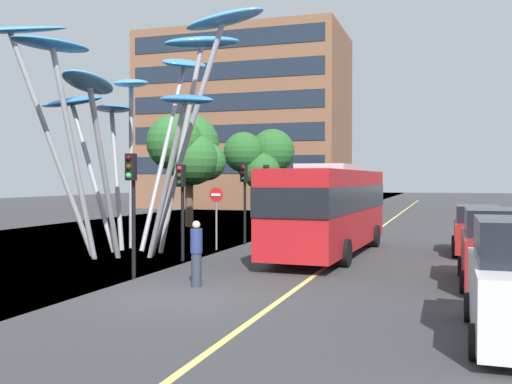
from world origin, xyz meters
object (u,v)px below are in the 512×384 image
object	(u,v)px
red_bus	(330,205)
car_parked_far	(478,231)
pedestrian	(196,253)
traffic_light_kerb_far	(181,191)
traffic_light_island_mid	(244,187)
leaf_sculpture	(132,85)
traffic_light_opposite	(266,184)
car_parked_mid	(498,250)
traffic_light_kerb_near	(132,188)
no_entry_sign	(216,209)

from	to	relation	value
red_bus	car_parked_far	bearing A→B (deg)	19.26
red_bus	car_parked_far	xyz separation A→B (m)	(5.55, 1.94, -1.03)
red_bus	pedestrian	xyz separation A→B (m)	(-2.22, -7.96, -1.02)
traffic_light_kerb_far	traffic_light_island_mid	distance (m)	5.98
leaf_sculpture	traffic_light_island_mid	bearing A→B (deg)	54.34
traffic_light_opposite	car_parked_mid	size ratio (longest dim) A/B	0.82
traffic_light_kerb_near	pedestrian	world-z (taller)	traffic_light_kerb_near
leaf_sculpture	car_parked_mid	bearing A→B (deg)	-13.61
traffic_light_kerb_far	pedestrian	world-z (taller)	traffic_light_kerb_far
traffic_light_island_mid	car_parked_mid	size ratio (longest dim) A/B	0.80
leaf_sculpture	pedestrian	xyz separation A→B (m)	(5.41, -5.94, -5.83)
car_parked_far	car_parked_mid	bearing A→B (deg)	-88.24
leaf_sculpture	car_parked_far	bearing A→B (deg)	16.72
traffic_light_island_mid	red_bus	bearing A→B (deg)	-28.66
traffic_light_kerb_far	traffic_light_opposite	bearing A→B (deg)	90.65
traffic_light_opposite	no_entry_sign	size ratio (longest dim) A/B	1.43
car_parked_far	no_entry_sign	distance (m)	10.60
leaf_sculpture	traffic_light_kerb_far	bearing A→B (deg)	-27.97
traffic_light_kerb_far	no_entry_sign	size ratio (longest dim) A/B	1.33
traffic_light_island_mid	car_parked_mid	world-z (taller)	traffic_light_island_mid
car_parked_far	no_entry_sign	bearing A→B (deg)	-169.71
traffic_light_island_mid	car_parked_far	xyz separation A→B (m)	(9.99, -0.49, -1.73)
traffic_light_kerb_near	no_entry_sign	world-z (taller)	traffic_light_kerb_near
red_bus	leaf_sculpture	distance (m)	9.24
traffic_light_kerb_near	car_parked_far	distance (m)	13.89
no_entry_sign	car_parked_mid	bearing A→B (deg)	-26.57
traffic_light_kerb_far	traffic_light_kerb_near	bearing A→B (deg)	-86.83
leaf_sculpture	traffic_light_opposite	distance (m)	10.56
leaf_sculpture	traffic_light_island_mid	distance (m)	6.84
traffic_light_opposite	car_parked_mid	world-z (taller)	traffic_light_opposite
red_bus	car_parked_mid	bearing A→B (deg)	-42.37
traffic_light_opposite	traffic_light_island_mid	bearing A→B (deg)	-84.79
traffic_light_kerb_near	car_parked_far	xyz separation A→B (m)	(10.10, 9.36, -1.79)
leaf_sculpture	traffic_light_kerb_near	bearing A→B (deg)	-60.34
traffic_light_kerb_near	traffic_light_island_mid	bearing A→B (deg)	89.36
traffic_light_island_mid	car_parked_mid	distance (m)	12.88
red_bus	traffic_light_kerb_near	xyz separation A→B (m)	(-4.55, -7.43, 0.76)
car_parked_mid	pedestrian	xyz separation A→B (m)	(-7.99, -2.70, -0.09)
leaf_sculpture	traffic_light_kerb_near	distance (m)	7.42
car_parked_mid	no_entry_sign	size ratio (longest dim) A/B	1.74
traffic_light_kerb_far	no_entry_sign	distance (m)	3.68
traffic_light_kerb_far	pedestrian	xyz separation A→B (m)	(2.54, -4.42, -1.62)
traffic_light_island_mid	no_entry_sign	world-z (taller)	traffic_light_island_mid
leaf_sculpture	pedestrian	distance (m)	9.92
traffic_light_opposite	pedestrian	distance (m)	15.64
car_parked_mid	traffic_light_opposite	bearing A→B (deg)	130.21
leaf_sculpture	traffic_light_kerb_near	size ratio (longest dim) A/B	2.98
car_parked_far	pedestrian	bearing A→B (deg)	-128.13
traffic_light_kerb_far	car_parked_far	xyz separation A→B (m)	(10.31, 5.48, -1.63)
car_parked_mid	leaf_sculpture	bearing A→B (deg)	166.39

